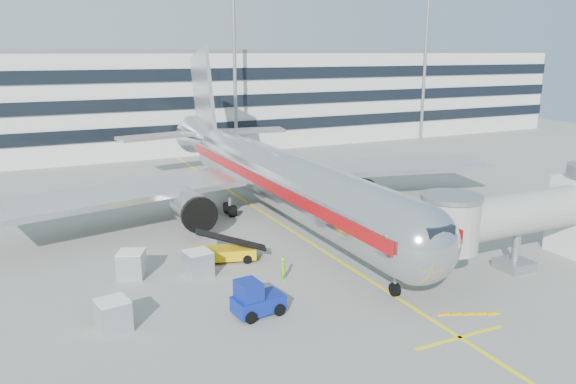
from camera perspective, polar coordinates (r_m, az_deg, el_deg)
name	(u,v)px	position (r m, az deg, el deg)	size (l,w,h in m)	color
ground	(332,256)	(43.48, 4.50, -6.52)	(180.00, 180.00, 0.00)	gray
lead_in_line	(278,222)	(51.89, -1.05, -3.03)	(0.25, 70.00, 0.01)	#FFE80D
stop_bar	(460,337)	(33.22, 17.05, -13.94)	(6.00, 0.25, 0.01)	#FFE80D
main_jet	(270,173)	(52.34, -1.86, 1.90)	(50.95, 48.70, 16.06)	silver
jet_bridge	(536,215)	(44.05, 23.89, -2.15)	(17.80, 4.50, 7.00)	silver
terminal	(155,99)	(95.60, -13.31, 9.22)	(150.00, 24.25, 15.60)	silver
light_mast_centre	(234,54)	(82.25, -5.46, 13.74)	(2.40, 1.20, 25.45)	gray
light_mast_east	(425,54)	(99.34, 13.79, 13.46)	(2.40, 1.20, 25.45)	gray
belt_loader	(223,252)	(42.47, -6.67, -6.08)	(5.31, 3.15, 2.48)	#D8A909
baggage_tug	(255,300)	(33.91, -3.34, -10.87)	(3.15, 2.19, 2.24)	navy
cargo_container_left	(113,315)	(33.67, -17.34, -11.85)	(1.96, 1.96, 1.81)	#AFB1B6
cargo_container_right	(131,264)	(40.70, -15.62, -7.09)	(2.31, 2.31, 1.86)	#AFB1B6
cargo_container_front	(198,264)	(39.89, -9.11, -7.19)	(1.91, 1.91, 1.83)	#AFB1B6
ramp_worker	(284,269)	(38.80, -0.46, -7.81)	(0.59, 0.38, 1.61)	#7FD716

